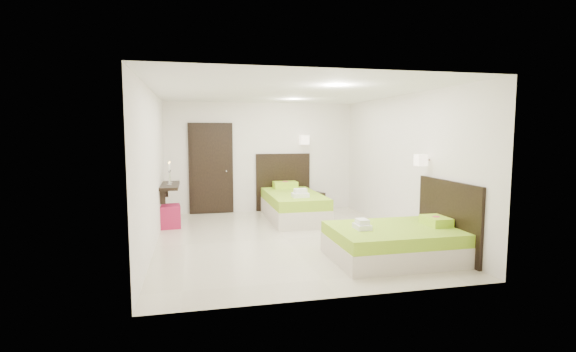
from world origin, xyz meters
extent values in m
plane|color=beige|center=(0.00, 0.00, 0.00)|extent=(5.50, 5.50, 0.00)
cube|color=beige|center=(0.53, 1.64, 0.18)|extent=(1.11, 2.22, 0.35)
cube|color=#7BAF1C|center=(0.53, 1.64, 0.47)|extent=(1.10, 2.19, 0.22)
cube|color=black|center=(0.53, 2.72, 0.69)|extent=(1.33, 0.05, 1.39)
cube|color=#ADDC28|center=(0.53, 2.47, 0.65)|extent=(0.55, 0.38, 0.16)
cylinder|color=#E53567|center=(0.53, 2.47, 0.73)|extent=(0.13, 0.13, 0.00)
cube|color=white|center=(0.53, 1.03, 0.62)|extent=(0.33, 0.24, 0.09)
cube|color=white|center=(0.53, 1.03, 0.71)|extent=(0.25, 0.18, 0.09)
cube|color=#FFE9D1|center=(1.02, 2.57, 1.72)|extent=(0.20, 0.20, 0.22)
cylinder|color=#2D2116|center=(1.02, 2.65, 1.72)|extent=(0.03, 0.16, 0.03)
cube|color=beige|center=(1.32, -1.52, 0.15)|extent=(1.87, 1.40, 0.30)
cube|color=#7BAF1C|center=(1.32, -1.52, 0.39)|extent=(1.85, 1.38, 0.19)
cube|color=black|center=(2.22, -1.52, 0.58)|extent=(0.05, 1.59, 1.17)
cube|color=#ADDC28|center=(2.02, -1.52, 0.55)|extent=(0.32, 0.47, 0.13)
cylinder|color=#E53567|center=(2.02, -1.52, 0.62)|extent=(0.11, 0.11, 0.00)
cube|color=white|center=(0.80, -1.52, 0.52)|extent=(0.21, 0.28, 0.07)
cube|color=white|center=(0.80, -1.52, 0.60)|extent=(0.15, 0.21, 0.07)
cube|color=#FFE9D1|center=(2.07, -0.94, 1.45)|extent=(0.17, 0.17, 0.19)
cylinder|color=#2D2116|center=(2.15, -0.94, 1.45)|extent=(0.16, 0.03, 0.03)
cube|color=black|center=(1.23, 2.57, 0.22)|extent=(0.59, 0.55, 0.43)
cube|color=maroon|center=(-2.11, 1.39, 0.23)|extent=(0.49, 0.49, 0.45)
cube|color=black|center=(-1.20, 2.71, 1.05)|extent=(1.02, 0.06, 2.14)
cube|color=black|center=(-1.20, 2.67, 1.05)|extent=(0.88, 0.04, 2.06)
cylinder|color=silver|center=(-0.85, 2.64, 1.00)|extent=(0.03, 0.10, 0.03)
cube|color=black|center=(-2.08, 1.60, 0.82)|extent=(0.35, 1.20, 0.06)
cube|color=black|center=(-2.19, 1.15, 0.67)|extent=(0.10, 0.04, 0.30)
cube|color=black|center=(-2.19, 2.05, 0.67)|extent=(0.10, 0.04, 0.30)
cylinder|color=silver|center=(-2.08, 1.45, 0.86)|extent=(0.10, 0.10, 0.02)
cylinder|color=silver|center=(-2.08, 1.45, 0.98)|extent=(0.02, 0.02, 0.22)
cone|color=silver|center=(-2.08, 1.45, 1.11)|extent=(0.07, 0.07, 0.04)
cylinder|color=white|center=(-2.08, 1.45, 1.20)|extent=(0.02, 0.02, 0.15)
sphere|color=#FFB23F|center=(-2.08, 1.45, 1.29)|extent=(0.02, 0.02, 0.02)
cylinder|color=silver|center=(-2.08, 1.75, 0.86)|extent=(0.10, 0.10, 0.02)
cylinder|color=silver|center=(-2.08, 1.75, 0.98)|extent=(0.02, 0.02, 0.22)
cone|color=silver|center=(-2.08, 1.75, 1.11)|extent=(0.07, 0.07, 0.04)
cylinder|color=white|center=(-2.08, 1.75, 1.20)|extent=(0.02, 0.02, 0.15)
sphere|color=#FFB23F|center=(-2.08, 1.75, 1.29)|extent=(0.02, 0.02, 0.02)
camera|label=1|loc=(-1.59, -7.14, 1.91)|focal=26.00mm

